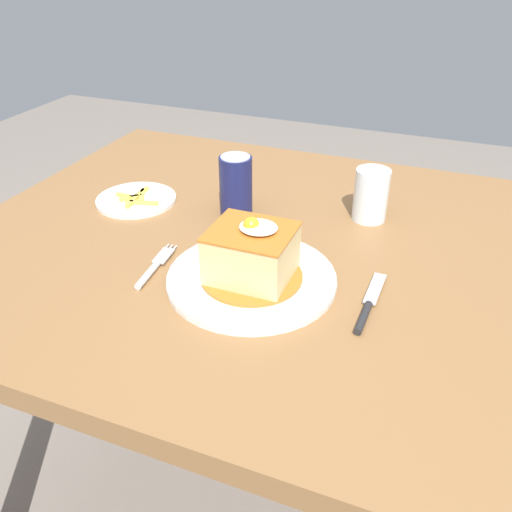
{
  "coord_description": "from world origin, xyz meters",
  "views": [
    {
      "loc": [
        0.27,
        -0.82,
        1.25
      ],
      "look_at": [
        -0.01,
        -0.12,
        0.79
      ],
      "focal_mm": 37.73,
      "sensor_mm": 36.0,
      "label": 1
    }
  ],
  "objects_px": {
    "main_plate": "(252,278)",
    "drinking_glass": "(371,198)",
    "fork": "(153,268)",
    "knife": "(367,309)",
    "soda_can": "(236,186)",
    "side_plate_fries": "(136,200)"
  },
  "relations": [
    {
      "from": "knife",
      "to": "drinking_glass",
      "type": "xyz_separation_m",
      "value": [
        -0.06,
        0.31,
        0.04
      ]
    },
    {
      "from": "drinking_glass",
      "to": "side_plate_fries",
      "type": "bearing_deg",
      "value": -167.61
    },
    {
      "from": "knife",
      "to": "drinking_glass",
      "type": "distance_m",
      "value": 0.32
    },
    {
      "from": "knife",
      "to": "fork",
      "type": "bearing_deg",
      "value": -176.65
    },
    {
      "from": "main_plate",
      "to": "drinking_glass",
      "type": "distance_m",
      "value": 0.33
    },
    {
      "from": "drinking_glass",
      "to": "side_plate_fries",
      "type": "height_order",
      "value": "drinking_glass"
    },
    {
      "from": "fork",
      "to": "knife",
      "type": "bearing_deg",
      "value": 3.35
    },
    {
      "from": "drinking_glass",
      "to": "knife",
      "type": "bearing_deg",
      "value": -79.0
    },
    {
      "from": "soda_can",
      "to": "side_plate_fries",
      "type": "bearing_deg",
      "value": -172.66
    },
    {
      "from": "knife",
      "to": "main_plate",
      "type": "bearing_deg",
      "value": 177.08
    },
    {
      "from": "main_plate",
      "to": "drinking_glass",
      "type": "bearing_deg",
      "value": 65.92
    },
    {
      "from": "drinking_glass",
      "to": "side_plate_fries",
      "type": "distance_m",
      "value": 0.49
    },
    {
      "from": "fork",
      "to": "main_plate",
      "type": "bearing_deg",
      "value": 10.43
    },
    {
      "from": "soda_can",
      "to": "drinking_glass",
      "type": "xyz_separation_m",
      "value": [
        0.26,
        0.08,
        -0.02
      ]
    },
    {
      "from": "drinking_glass",
      "to": "fork",
      "type": "bearing_deg",
      "value": -132.5
    },
    {
      "from": "main_plate",
      "to": "side_plate_fries",
      "type": "bearing_deg",
      "value": 150.62
    },
    {
      "from": "main_plate",
      "to": "drinking_glass",
      "type": "height_order",
      "value": "drinking_glass"
    },
    {
      "from": "main_plate",
      "to": "side_plate_fries",
      "type": "height_order",
      "value": "main_plate"
    },
    {
      "from": "soda_can",
      "to": "side_plate_fries",
      "type": "height_order",
      "value": "soda_can"
    },
    {
      "from": "knife",
      "to": "soda_can",
      "type": "xyz_separation_m",
      "value": [
        -0.32,
        0.23,
        0.06
      ]
    },
    {
      "from": "main_plate",
      "to": "knife",
      "type": "height_order",
      "value": "main_plate"
    },
    {
      "from": "fork",
      "to": "knife",
      "type": "distance_m",
      "value": 0.36
    }
  ]
}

